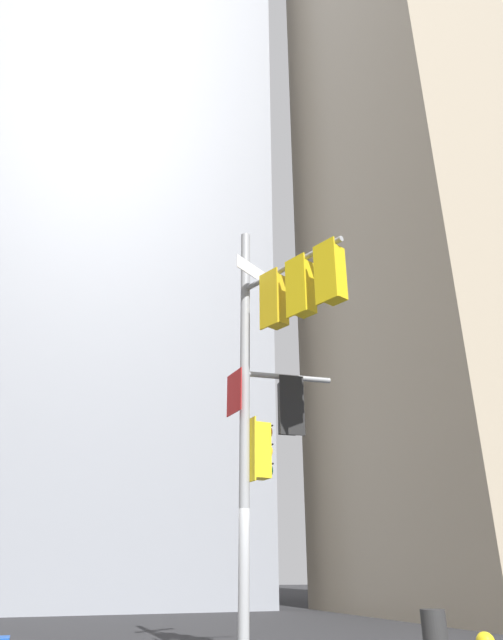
# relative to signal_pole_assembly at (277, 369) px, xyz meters

# --- Properties ---
(building_tower_right) EXTENTS (12.02, 12.02, 49.92)m
(building_tower_right) POSITION_rel_signal_pole_assembly_xyz_m (14.07, 10.01, 20.06)
(building_tower_right) COLOR tan
(building_tower_right) RESTS_ON ground
(building_mid_block) EXTENTS (16.24, 16.24, 48.25)m
(building_mid_block) POSITION_rel_signal_pole_assembly_xyz_m (-1.77, 23.34, 19.22)
(building_mid_block) COLOR #9399A3
(building_mid_block) RESTS_ON ground
(signal_pole_assembly) EXTENTS (2.16, 2.75, 8.08)m
(signal_pole_assembly) POSITION_rel_signal_pole_assembly_xyz_m (0.00, 0.00, 0.00)
(signal_pole_assembly) COLOR #9EA0A3
(signal_pole_assembly) RESTS_ON ground
(trash_bin) EXTENTS (0.45, 0.45, 0.87)m
(trash_bin) POSITION_rel_signal_pole_assembly_xyz_m (3.25, 0.63, -4.46)
(trash_bin) COLOR #2D2D2D
(trash_bin) RESTS_ON ground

